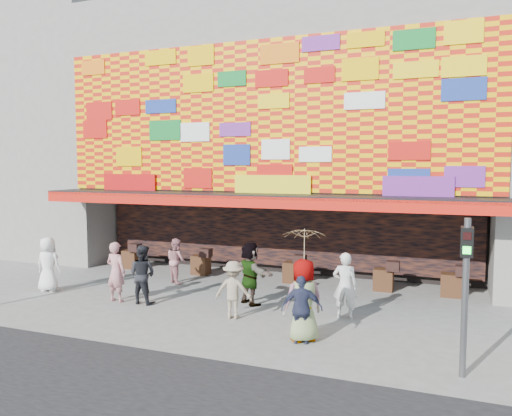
% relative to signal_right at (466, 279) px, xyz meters
% --- Properties ---
extents(ground, '(90.00, 90.00, 0.00)m').
position_rel_signal_right_xyz_m(ground, '(-6.20, 1.50, -1.86)').
color(ground, slate).
rests_on(ground, ground).
extents(shop_building, '(15.20, 9.40, 10.00)m').
position_rel_signal_right_xyz_m(shop_building, '(-6.20, 9.68, 3.37)').
color(shop_building, gray).
rests_on(shop_building, ground).
extents(neighbor_left, '(11.00, 8.00, 12.00)m').
position_rel_signal_right_xyz_m(neighbor_left, '(-19.20, 9.50, 4.14)').
color(neighbor_left, gray).
rests_on(neighbor_left, ground).
extents(signal_right, '(0.22, 0.20, 3.00)m').
position_rel_signal_right_xyz_m(signal_right, '(0.00, 0.00, 0.00)').
color(signal_right, '#59595B').
rests_on(signal_right, ground).
extents(ped_a, '(0.89, 0.62, 1.72)m').
position_rel_signal_right_xyz_m(ped_a, '(-12.04, 2.18, -1.00)').
color(ped_a, white).
rests_on(ped_a, ground).
extents(ped_b, '(0.67, 0.47, 1.76)m').
position_rel_signal_right_xyz_m(ped_b, '(-9.30, 1.96, -0.98)').
color(ped_b, tan).
rests_on(ped_b, ground).
extents(ped_c, '(0.84, 0.66, 1.70)m').
position_rel_signal_right_xyz_m(ped_c, '(-8.49, 2.09, -1.01)').
color(ped_c, black).
rests_on(ped_c, ground).
extents(ped_d, '(1.04, 0.69, 1.50)m').
position_rel_signal_right_xyz_m(ped_d, '(-5.48, 1.75, -1.11)').
color(ped_d, gray).
rests_on(ped_d, ground).
extents(ped_e, '(0.99, 0.63, 1.57)m').
position_rel_signal_right_xyz_m(ped_e, '(-3.31, 0.63, -1.08)').
color(ped_e, '#2C314D').
rests_on(ped_e, ground).
extents(ped_f, '(1.66, 1.40, 1.79)m').
position_rel_signal_right_xyz_m(ped_f, '(-5.56, 3.13, -0.96)').
color(ped_f, gray).
rests_on(ped_f, ground).
extents(ped_g, '(1.08, 1.05, 1.88)m').
position_rel_signal_right_xyz_m(ped_g, '(-3.31, 0.77, -0.92)').
color(ped_g, gray).
rests_on(ped_g, ground).
extents(ped_h, '(0.67, 0.47, 1.72)m').
position_rel_signal_right_xyz_m(ped_h, '(-2.79, 2.83, -1.00)').
color(ped_h, silver).
rests_on(ped_h, ground).
extents(ped_i, '(0.93, 0.88, 1.51)m').
position_rel_signal_right_xyz_m(ped_i, '(-8.86, 4.64, -1.10)').
color(ped_i, '#BE7B7F').
rests_on(ped_i, ground).
extents(parasol, '(1.02, 1.04, 1.82)m').
position_rel_signal_right_xyz_m(parasol, '(-3.31, 0.77, 0.28)').
color(parasol, beige).
rests_on(parasol, ground).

